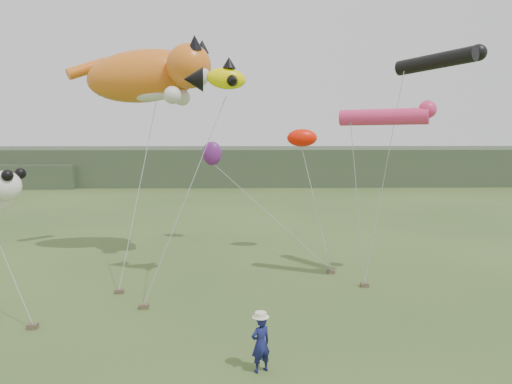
% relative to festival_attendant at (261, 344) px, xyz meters
% --- Properties ---
extents(ground, '(120.00, 120.00, 0.00)m').
position_rel_festival_attendant_xyz_m(ground, '(-0.52, 0.91, -0.74)').
color(ground, '#385123').
rests_on(ground, ground).
extents(headland, '(90.00, 13.00, 4.00)m').
position_rel_festival_attendant_xyz_m(headland, '(-3.64, 45.60, 1.18)').
color(headland, '#2D3D28').
rests_on(headland, ground).
extents(festival_attendant, '(0.65, 0.57, 1.49)m').
position_rel_festival_attendant_xyz_m(festival_attendant, '(0.00, 0.00, 0.00)').
color(festival_attendant, '#161A53').
rests_on(festival_attendant, ground).
extents(sandbag_anchors, '(11.64, 6.04, 0.16)m').
position_rel_festival_attendant_xyz_m(sandbag_anchors, '(-1.70, 5.85, -0.66)').
color(sandbag_anchors, brown).
rests_on(sandbag_anchors, ground).
extents(cat_kite, '(7.02, 3.75, 3.09)m').
position_rel_festival_attendant_xyz_m(cat_kite, '(-4.55, 11.20, 7.89)').
color(cat_kite, orange).
rests_on(cat_kite, ground).
extents(fish_kite, '(2.45, 1.63, 1.25)m').
position_rel_festival_attendant_xyz_m(fish_kite, '(-1.54, 6.90, 7.32)').
color(fish_kite, '#FFF100').
rests_on(fish_kite, ground).
extents(tube_kites, '(5.29, 2.81, 2.97)m').
position_rel_festival_attendant_xyz_m(tube_kites, '(6.01, 6.83, 6.90)').
color(tube_kites, black).
rests_on(tube_kites, ground).
extents(misc_kites, '(5.77, 3.42, 1.95)m').
position_rel_festival_attendant_xyz_m(misc_kites, '(0.22, 13.27, 4.59)').
color(misc_kites, '#FF1904').
rests_on(misc_kites, ground).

